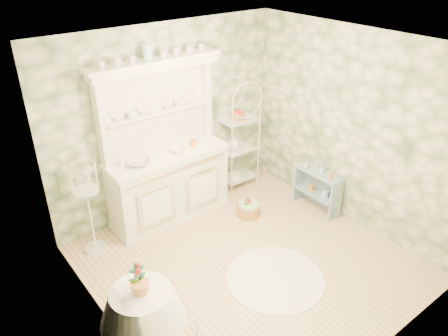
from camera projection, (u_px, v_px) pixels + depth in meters
floor at (248, 262)px, 5.54m from camera, size 3.60×3.60×0.00m
ceiling at (256, 48)px, 4.25m from camera, size 3.60×3.60×0.00m
wall_left at (101, 228)px, 3.92m from camera, size 3.60×3.60×0.00m
wall_right at (352, 130)px, 5.87m from camera, size 3.60×3.60×0.00m
wall_back at (167, 121)px, 6.14m from camera, size 3.60×3.60×0.00m
wall_front at (393, 250)px, 3.65m from camera, size 3.60×3.60×0.00m
kitchen_dresser at (166, 145)px, 5.94m from camera, size 1.87×0.61×2.29m
bakers_rack at (238, 137)px, 6.87m from camera, size 0.54×0.39×1.71m
side_shelf at (317, 191)px, 6.51m from camera, size 0.33×0.70×0.57m
round_table at (144, 318)px, 4.26m from camera, size 0.80×0.80×0.74m
birdcage_stand at (89, 205)px, 5.44m from camera, size 0.35×0.35×1.40m
floor_basket at (248, 209)px, 6.42m from camera, size 0.41×0.41×0.21m
lace_rug at (275, 278)px, 5.28m from camera, size 1.25×1.25×0.01m
bowl_floral at (139, 164)px, 5.71m from camera, size 0.40×0.40×0.08m
bowl_white at (178, 151)px, 6.05m from camera, size 0.25×0.25×0.07m
cup_left at (131, 116)px, 5.61m from camera, size 0.13×0.13×0.09m
cup_right at (178, 105)px, 5.98m from camera, size 0.11×0.11×0.09m
potted_geranium at (138, 280)px, 4.05m from camera, size 0.17×0.13×0.31m
bottle_amber at (331, 176)px, 6.13m from camera, size 0.07×0.07×0.15m
bottle_blue at (322, 170)px, 6.32m from camera, size 0.06×0.06×0.12m
bottle_glass at (306, 166)px, 6.45m from camera, size 0.09×0.09×0.10m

